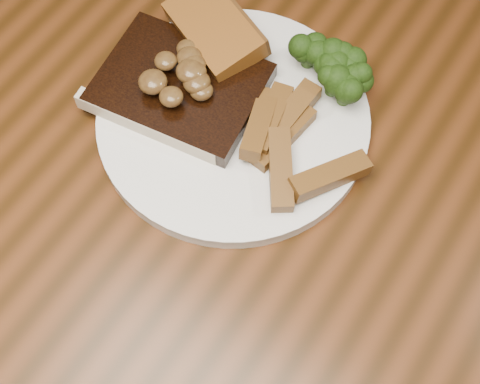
% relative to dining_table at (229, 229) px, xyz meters
% --- Properties ---
extents(ground, '(4.50, 4.50, 0.00)m').
position_rel_dining_table_xyz_m(ground, '(0.00, 0.00, -0.66)').
color(ground, '#34170B').
rests_on(ground, ground).
extents(dining_table, '(1.60, 0.90, 0.75)m').
position_rel_dining_table_xyz_m(dining_table, '(0.00, 0.00, 0.00)').
color(dining_table, '#4B250F').
rests_on(dining_table, ground).
extents(plate, '(0.31, 0.31, 0.01)m').
position_rel_dining_table_xyz_m(plate, '(-0.04, 0.07, 0.10)').
color(plate, white).
rests_on(plate, dining_table).
extents(steak, '(0.18, 0.14, 0.02)m').
position_rel_dining_table_xyz_m(steak, '(-0.10, 0.06, 0.12)').
color(steak, black).
rests_on(steak, plate).
extents(steak_bone, '(0.16, 0.04, 0.02)m').
position_rel_dining_table_xyz_m(steak_bone, '(-0.10, 0.01, 0.11)').
color(steak_bone, beige).
rests_on(steak_bone, plate).
extents(mushroom_pile, '(0.08, 0.08, 0.03)m').
position_rel_dining_table_xyz_m(mushroom_pile, '(-0.09, 0.07, 0.14)').
color(mushroom_pile, brown).
rests_on(mushroom_pile, steak).
extents(garlic_bread, '(0.12, 0.10, 0.02)m').
position_rel_dining_table_xyz_m(garlic_bread, '(-0.11, 0.13, 0.12)').
color(garlic_bread, brown).
rests_on(garlic_bread, plate).
extents(potato_wedges, '(0.11, 0.11, 0.02)m').
position_rel_dining_table_xyz_m(potato_wedges, '(0.03, 0.07, 0.12)').
color(potato_wedges, brown).
rests_on(potato_wedges, plate).
extents(broccoli_cluster, '(0.08, 0.08, 0.04)m').
position_rel_dining_table_xyz_m(broccoli_cluster, '(0.02, 0.15, 0.12)').
color(broccoli_cluster, '#1F3A0D').
rests_on(broccoli_cluster, plate).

